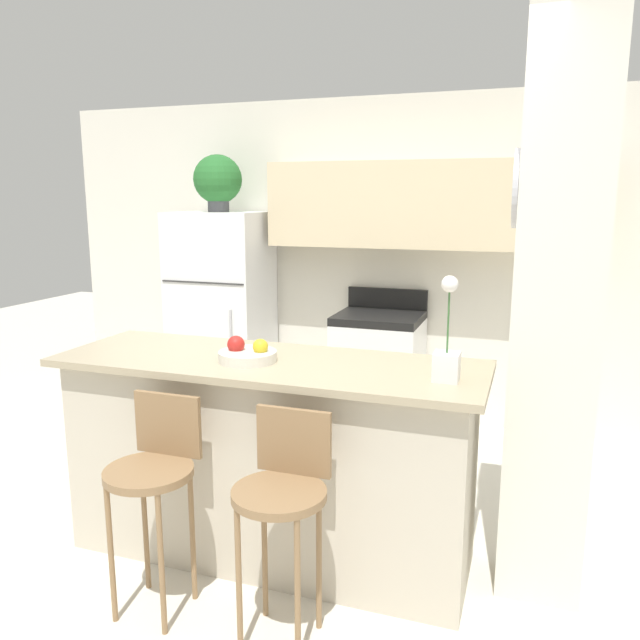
% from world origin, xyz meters
% --- Properties ---
extents(ground_plane, '(14.00, 14.00, 0.00)m').
position_xyz_m(ground_plane, '(0.00, 0.00, 0.00)').
color(ground_plane, beige).
extents(wall_back, '(5.60, 0.38, 2.55)m').
position_xyz_m(wall_back, '(0.15, 2.16, 1.44)').
color(wall_back, silver).
rests_on(wall_back, ground_plane).
extents(pillar_right, '(0.38, 0.33, 2.55)m').
position_xyz_m(pillar_right, '(1.28, 0.15, 1.28)').
color(pillar_right, silver).
rests_on(pillar_right, ground_plane).
extents(counter_bar, '(2.09, 0.71, 1.02)m').
position_xyz_m(counter_bar, '(0.00, 0.00, 0.51)').
color(counter_bar, beige).
rests_on(counter_bar, ground_plane).
extents(refrigerator, '(0.75, 0.63, 1.67)m').
position_xyz_m(refrigerator, '(-1.24, 1.87, 0.83)').
color(refrigerator, white).
rests_on(refrigerator, ground_plane).
extents(stove_range, '(0.64, 0.59, 1.07)m').
position_xyz_m(stove_range, '(0.09, 1.89, 0.46)').
color(stove_range, white).
rests_on(stove_range, ground_plane).
extents(bar_stool_left, '(0.38, 0.38, 0.94)m').
position_xyz_m(bar_stool_left, '(-0.30, -0.54, 0.63)').
color(bar_stool_left, olive).
rests_on(bar_stool_left, ground_plane).
extents(bar_stool_right, '(0.38, 0.38, 0.94)m').
position_xyz_m(bar_stool_right, '(0.30, -0.54, 0.63)').
color(bar_stool_right, olive).
rests_on(bar_stool_right, ground_plane).
extents(potted_plant_on_fridge, '(0.39, 0.39, 0.45)m').
position_xyz_m(potted_plant_on_fridge, '(-1.24, 1.87, 1.91)').
color(potted_plant_on_fridge, '#4C4C51').
rests_on(potted_plant_on_fridge, refrigerator).
extents(orchid_vase, '(0.11, 0.11, 0.45)m').
position_xyz_m(orchid_vase, '(0.86, -0.07, 1.15)').
color(orchid_vase, white).
rests_on(orchid_vase, counter_bar).
extents(fruit_bowl, '(0.28, 0.28, 0.12)m').
position_xyz_m(fruit_bowl, '(-0.08, -0.06, 1.05)').
color(fruit_bowl, silver).
rests_on(fruit_bowl, counter_bar).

